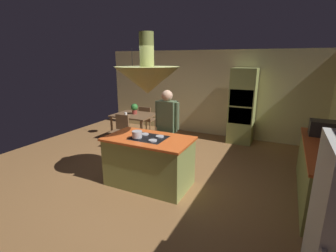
% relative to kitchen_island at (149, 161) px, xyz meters
% --- Properties ---
extents(ground, '(8.16, 8.16, 0.00)m').
position_rel_kitchen_island_xyz_m(ground, '(0.00, 0.20, -0.46)').
color(ground, olive).
extents(wall_back, '(6.80, 0.10, 2.55)m').
position_rel_kitchen_island_xyz_m(wall_back, '(0.00, 3.65, 0.81)').
color(wall_back, beige).
rests_on(wall_back, ground).
extents(kitchen_island, '(1.57, 0.91, 0.94)m').
position_rel_kitchen_island_xyz_m(kitchen_island, '(0.00, 0.00, 0.00)').
color(kitchen_island, '#8C934C').
rests_on(kitchen_island, ground).
extents(counter_run_right, '(0.73, 2.41, 0.92)m').
position_rel_kitchen_island_xyz_m(counter_run_right, '(2.84, 0.80, 0.00)').
color(counter_run_right, '#8C934C').
rests_on(counter_run_right, ground).
extents(oven_tower, '(0.66, 0.62, 2.06)m').
position_rel_kitchen_island_xyz_m(oven_tower, '(1.10, 3.24, 0.57)').
color(oven_tower, '#8C934C').
rests_on(oven_tower, ground).
extents(dining_table, '(1.14, 0.92, 0.76)m').
position_rel_kitchen_island_xyz_m(dining_table, '(-1.70, 2.10, 0.20)').
color(dining_table, brown).
rests_on(dining_table, ground).
extents(person_at_island, '(0.53, 0.23, 1.70)m').
position_rel_kitchen_island_xyz_m(person_at_island, '(0.02, 0.72, 0.51)').
color(person_at_island, tan).
rests_on(person_at_island, ground).
extents(range_hood, '(1.10, 1.10, 1.00)m').
position_rel_kitchen_island_xyz_m(range_hood, '(0.00, -0.00, 1.51)').
color(range_hood, '#8C934C').
extents(pendant_light_over_table, '(0.32, 0.32, 0.82)m').
position_rel_kitchen_island_xyz_m(pendant_light_over_table, '(-1.70, 2.10, 1.40)').
color(pendant_light_over_table, beige).
extents(chair_facing_island, '(0.40, 0.40, 0.87)m').
position_rel_kitchen_island_xyz_m(chair_facing_island, '(-1.70, 1.42, 0.04)').
color(chair_facing_island, brown).
rests_on(chair_facing_island, ground).
extents(chair_by_back_wall, '(0.40, 0.40, 0.87)m').
position_rel_kitchen_island_xyz_m(chair_by_back_wall, '(-1.70, 2.78, 0.04)').
color(chair_by_back_wall, brown).
rests_on(chair_by_back_wall, ground).
extents(potted_plant_on_table, '(0.20, 0.20, 0.30)m').
position_rel_kitchen_island_xyz_m(potted_plant_on_table, '(-1.72, 2.15, 0.47)').
color(potted_plant_on_table, '#99382D').
rests_on(potted_plant_on_table, dining_table).
extents(cup_on_table, '(0.07, 0.07, 0.09)m').
position_rel_kitchen_island_xyz_m(cup_on_table, '(-1.83, 1.87, 0.34)').
color(cup_on_table, white).
rests_on(cup_on_table, dining_table).
extents(canister_flour, '(0.12, 0.12, 0.20)m').
position_rel_kitchen_island_xyz_m(canister_flour, '(2.84, 0.21, 0.55)').
color(canister_flour, '#E0B78C').
rests_on(canister_flour, counter_run_right).
extents(canister_sugar, '(0.11, 0.11, 0.17)m').
position_rel_kitchen_island_xyz_m(canister_sugar, '(2.84, 0.39, 0.54)').
color(canister_sugar, silver).
rests_on(canister_sugar, counter_run_right).
extents(microwave_on_counter, '(0.46, 0.36, 0.28)m').
position_rel_kitchen_island_xyz_m(microwave_on_counter, '(2.84, 1.51, 0.59)').
color(microwave_on_counter, '#232326').
rests_on(microwave_on_counter, counter_run_right).
extents(cooking_pot_on_cooktop, '(0.18, 0.18, 0.12)m').
position_rel_kitchen_island_xyz_m(cooking_pot_on_cooktop, '(-0.16, -0.13, 0.53)').
color(cooking_pot_on_cooktop, '#B2B2B7').
rests_on(cooking_pot_on_cooktop, kitchen_island).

